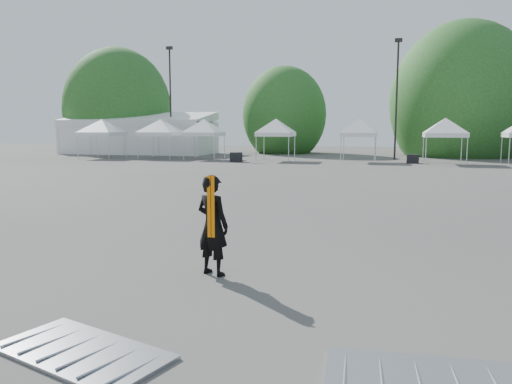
# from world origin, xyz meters

# --- Properties ---
(ground) EXTENTS (120.00, 120.00, 0.00)m
(ground) POSITION_xyz_m (0.00, 0.00, 0.00)
(ground) COLOR #474442
(ground) RESTS_ON ground
(marquee) EXTENTS (15.00, 6.25, 4.23)m
(marquee) POSITION_xyz_m (-22.00, 35.00, 1.97)
(marquee) COLOR white
(marquee) RESTS_ON ground
(light_pole_west) EXTENTS (0.60, 0.25, 10.30)m
(light_pole_west) POSITION_xyz_m (-18.00, 34.00, 5.77)
(light_pole_west) COLOR black
(light_pole_west) RESTS_ON ground
(light_pole_east) EXTENTS (0.60, 0.25, 9.80)m
(light_pole_east) POSITION_xyz_m (3.00, 32.00, 5.52)
(light_pole_east) COLOR black
(light_pole_east) RESTS_ON ground
(tree_far_w) EXTENTS (4.80, 4.80, 7.30)m
(tree_far_w) POSITION_xyz_m (-26.00, 38.00, 4.54)
(tree_far_w) COLOR #382314
(tree_far_w) RESTS_ON ground
(tree_mid_w) EXTENTS (4.16, 4.16, 6.33)m
(tree_mid_w) POSITION_xyz_m (-8.00, 40.00, 3.93)
(tree_mid_w) COLOR #382314
(tree_mid_w) RESTS_ON ground
(tree_mid_e) EXTENTS (5.12, 5.12, 7.79)m
(tree_mid_e) POSITION_xyz_m (9.00, 39.00, 4.84)
(tree_mid_e) COLOR #382314
(tree_mid_e) RESTS_ON ground
(tent_a) EXTENTS (4.44, 4.44, 3.88)m
(tent_a) POSITION_xyz_m (-21.58, 27.56, 3.06)
(tent_a) COLOR silver
(tent_a) RESTS_ON ground
(tent_b) EXTENTS (4.42, 4.42, 3.88)m
(tent_b) POSITION_xyz_m (-16.42, 28.32, 3.06)
(tent_b) COLOR silver
(tent_b) RESTS_ON ground
(tent_c) EXTENTS (4.03, 4.03, 3.88)m
(tent_c) POSITION_xyz_m (-12.45, 28.30, 3.06)
(tent_c) COLOR silver
(tent_c) RESTS_ON ground
(tent_d) EXTENTS (3.95, 3.95, 3.88)m
(tent_d) POSITION_xyz_m (-6.24, 27.94, 3.06)
(tent_d) COLOR silver
(tent_d) RESTS_ON ground
(tent_e) EXTENTS (3.82, 3.82, 3.88)m
(tent_e) POSITION_xyz_m (0.25, 28.28, 3.06)
(tent_e) COLOR silver
(tent_e) RESTS_ON ground
(tent_f) EXTENTS (4.13, 4.13, 3.88)m
(tent_f) POSITION_xyz_m (6.40, 27.54, 3.06)
(tent_f) COLOR silver
(tent_f) RESTS_ON ground
(man) EXTENTS (0.77, 0.64, 1.81)m
(man) POSITION_xyz_m (-0.63, -2.89, 0.91)
(man) COLOR black
(man) RESTS_ON ground
(barrier_left) EXTENTS (2.33, 1.65, 0.07)m
(barrier_left) POSITION_xyz_m (-1.04, -6.30, 0.03)
(barrier_left) COLOR #9A9CA1
(barrier_left) RESTS_ON ground
(barrier_mid) EXTENTS (2.36, 1.27, 0.07)m
(barrier_mid) POSITION_xyz_m (2.92, -6.00, 0.04)
(barrier_mid) COLOR #9A9CA1
(barrier_mid) RESTS_ON ground
(crate_west) EXTENTS (1.10, 0.95, 0.74)m
(crate_west) POSITION_xyz_m (-8.86, 25.64, 0.37)
(crate_west) COLOR black
(crate_west) RESTS_ON ground
(crate_mid) EXTENTS (0.86, 0.67, 0.66)m
(crate_mid) POSITION_xyz_m (4.24, 27.54, 0.33)
(crate_mid) COLOR black
(crate_mid) RESTS_ON ground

